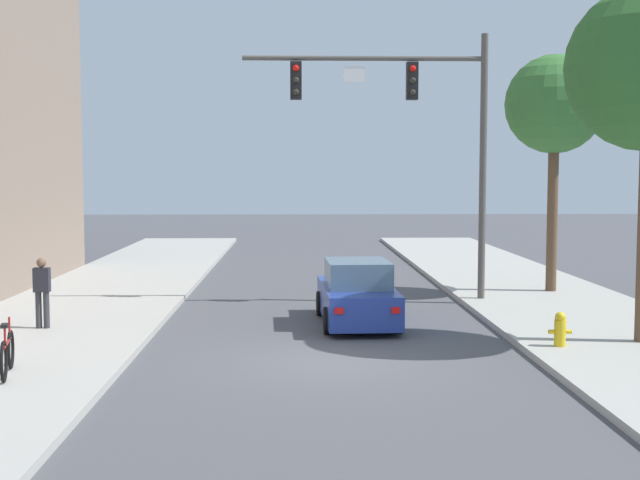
{
  "coord_description": "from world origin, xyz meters",
  "views": [
    {
      "loc": [
        -0.75,
        -16.57,
        3.74
      ],
      "look_at": [
        -0.1,
        5.3,
        2.0
      ],
      "focal_mm": 47.3,
      "sensor_mm": 36.0,
      "label": 1
    }
  ],
  "objects_px": {
    "pedestrian_sidewalk_left_walker": "(42,289)",
    "fire_hydrant": "(560,329)",
    "traffic_signal_mast": "(415,116)",
    "car_lead_blue": "(357,295)",
    "bicycle_leaning": "(7,354)",
    "street_tree_second": "(555,106)"
  },
  "relations": [
    {
      "from": "bicycle_leaning",
      "to": "street_tree_second",
      "type": "distance_m",
      "value": 17.43
    },
    {
      "from": "pedestrian_sidewalk_left_walker",
      "to": "street_tree_second",
      "type": "height_order",
      "value": "street_tree_second"
    },
    {
      "from": "traffic_signal_mast",
      "to": "street_tree_second",
      "type": "bearing_deg",
      "value": 18.39
    },
    {
      "from": "street_tree_second",
      "to": "fire_hydrant",
      "type": "bearing_deg",
      "value": -105.79
    },
    {
      "from": "traffic_signal_mast",
      "to": "pedestrian_sidewalk_left_walker",
      "type": "bearing_deg",
      "value": -154.78
    },
    {
      "from": "fire_hydrant",
      "to": "bicycle_leaning",
      "type": "bearing_deg",
      "value": -168.2
    },
    {
      "from": "traffic_signal_mast",
      "to": "bicycle_leaning",
      "type": "relative_size",
      "value": 4.3
    },
    {
      "from": "bicycle_leaning",
      "to": "street_tree_second",
      "type": "height_order",
      "value": "street_tree_second"
    },
    {
      "from": "traffic_signal_mast",
      "to": "street_tree_second",
      "type": "xyz_separation_m",
      "value": [
        4.44,
        1.48,
        0.4
      ]
    },
    {
      "from": "fire_hydrant",
      "to": "street_tree_second",
      "type": "height_order",
      "value": "street_tree_second"
    },
    {
      "from": "bicycle_leaning",
      "to": "fire_hydrant",
      "type": "xyz_separation_m",
      "value": [
        10.62,
        2.22,
        -0.03
      ]
    },
    {
      "from": "car_lead_blue",
      "to": "pedestrian_sidewalk_left_walker",
      "type": "height_order",
      "value": "pedestrian_sidewalk_left_walker"
    },
    {
      "from": "car_lead_blue",
      "to": "bicycle_leaning",
      "type": "xyz_separation_m",
      "value": [
        -6.65,
        -5.73,
        -0.18
      ]
    },
    {
      "from": "street_tree_second",
      "to": "bicycle_leaning",
      "type": "bearing_deg",
      "value": -141.12
    },
    {
      "from": "car_lead_blue",
      "to": "fire_hydrant",
      "type": "bearing_deg",
      "value": -41.53
    },
    {
      "from": "traffic_signal_mast",
      "to": "car_lead_blue",
      "type": "distance_m",
      "value": 5.94
    },
    {
      "from": "pedestrian_sidewalk_left_walker",
      "to": "street_tree_second",
      "type": "xyz_separation_m",
      "value": [
        13.69,
        5.83,
        4.69
      ]
    },
    {
      "from": "bicycle_leaning",
      "to": "car_lead_blue",
      "type": "bearing_deg",
      "value": 40.75
    },
    {
      "from": "car_lead_blue",
      "to": "fire_hydrant",
      "type": "height_order",
      "value": "car_lead_blue"
    },
    {
      "from": "pedestrian_sidewalk_left_walker",
      "to": "fire_hydrant",
      "type": "xyz_separation_m",
      "value": [
        11.36,
        -2.39,
        -0.56
      ]
    },
    {
      "from": "car_lead_blue",
      "to": "traffic_signal_mast",
      "type": "bearing_deg",
      "value": 60.15
    },
    {
      "from": "traffic_signal_mast",
      "to": "street_tree_second",
      "type": "height_order",
      "value": "traffic_signal_mast"
    }
  ]
}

